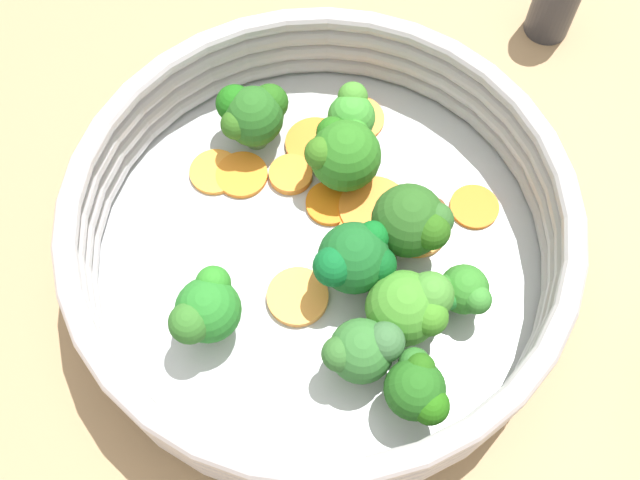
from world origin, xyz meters
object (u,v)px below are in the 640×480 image
(carrot_slice_1, at_px, (215,172))
(broccoli_floret_3, at_px, (355,259))
(carrot_slice_2, at_px, (330,203))
(broccoli_floret_4, at_px, (410,307))
(mushroom_piece_0, at_px, (382,262))
(broccoli_floret_8, at_px, (363,350))
(broccoli_floret_6, at_px, (352,117))
(broccoli_floret_7, at_px, (342,154))
(carrot_slice_5, at_px, (474,207))
(broccoli_floret_2, at_px, (413,222))
(carrot_slice_8, at_px, (374,209))
(broccoli_floret_1, at_px, (206,310))
(carrot_slice_7, at_px, (298,297))
(carrot_slice_6, at_px, (315,144))
(carrot_slice_9, at_px, (357,119))
(skillet, at_px, (320,256))
(broccoli_floret_0, at_px, (417,389))
(carrot_slice_3, at_px, (416,227))
(broccoli_floret_5, at_px, (462,291))
(broccoli_floret_9, at_px, (252,114))
(mushroom_piece_1, at_px, (434,213))
(carrot_slice_10, at_px, (363,237))
(carrot_slice_4, at_px, (291,174))
(carrot_slice_0, at_px, (242,175))

(carrot_slice_1, xyz_separation_m, broccoli_floret_3, (0.12, 0.04, 0.03))
(carrot_slice_2, distance_m, broccoli_floret_4, 0.10)
(broccoli_floret_4, distance_m, mushroom_piece_0, 0.05)
(carrot_slice_2, height_order, broccoli_floret_8, broccoli_floret_8)
(broccoli_floret_6, distance_m, broccoli_floret_7, 0.03)
(carrot_slice_5, xyz_separation_m, broccoli_floret_2, (0.00, -0.06, 0.03))
(carrot_slice_5, relative_size, carrot_slice_8, 0.69)
(broccoli_floret_1, bearing_deg, carrot_slice_7, 78.59)
(carrot_slice_8, bearing_deg, carrot_slice_6, -174.52)
(carrot_slice_9, xyz_separation_m, broccoli_floret_2, (0.10, -0.03, 0.03))
(broccoli_floret_1, height_order, broccoli_floret_6, broccoli_floret_1)
(carrot_slice_8, xyz_separation_m, broccoli_floret_7, (-0.03, -0.00, 0.03))
(carrot_slice_1, bearing_deg, broccoli_floret_3, 17.49)
(skillet, bearing_deg, carrot_slice_8, 97.26)
(mushroom_piece_0, bearing_deg, carrot_slice_2, -175.56)
(broccoli_floret_0, bearing_deg, carrot_slice_5, 127.70)
(carrot_slice_1, bearing_deg, broccoli_floret_7, 56.10)
(broccoli_floret_8, bearing_deg, carrot_slice_1, -176.31)
(carrot_slice_1, relative_size, carrot_slice_5, 1.06)
(carrot_slice_3, relative_size, carrot_slice_7, 1.12)
(carrot_slice_8, relative_size, broccoli_floret_0, 0.98)
(broccoli_floret_2, relative_size, broccoli_floret_3, 1.04)
(carrot_slice_7, distance_m, broccoli_floret_5, 0.10)
(broccoli_floret_4, xyz_separation_m, broccoli_floret_6, (-0.14, 0.05, -0.00))
(broccoli_floret_2, bearing_deg, broccoli_floret_9, -161.17)
(carrot_slice_9, distance_m, broccoli_floret_5, 0.16)
(carrot_slice_3, height_order, broccoli_floret_2, broccoli_floret_2)
(carrot_slice_3, bearing_deg, mushroom_piece_1, 93.90)
(carrot_slice_5, xyz_separation_m, broccoli_floret_0, (0.09, -0.11, 0.03))
(carrot_slice_9, relative_size, broccoli_floret_8, 0.81)
(carrot_slice_7, bearing_deg, broccoli_floret_0, 14.20)
(carrot_slice_2, height_order, carrot_slice_5, same)
(carrot_slice_10, relative_size, broccoli_floret_6, 0.86)
(carrot_slice_6, height_order, carrot_slice_10, same)
(skillet, relative_size, broccoli_floret_5, 8.07)
(carrot_slice_4, bearing_deg, broccoli_floret_3, -3.90)
(mushroom_piece_1, bearing_deg, broccoli_floret_3, -81.38)
(carrot_slice_8, xyz_separation_m, carrot_slice_9, (-0.07, 0.03, -0.00))
(carrot_slice_0, xyz_separation_m, broccoli_floret_6, (0.01, 0.08, 0.02))
(skillet, height_order, broccoli_floret_2, broccoli_floret_2)
(broccoli_floret_7, bearing_deg, broccoli_floret_3, -27.06)
(carrot_slice_0, distance_m, carrot_slice_6, 0.06)
(broccoli_floret_9, bearing_deg, carrot_slice_10, 11.48)
(broccoli_floret_0, height_order, broccoli_floret_7, broccoli_floret_7)
(carrot_slice_6, relative_size, broccoli_floret_2, 0.73)
(broccoli_floret_0, height_order, broccoli_floret_9, broccoli_floret_9)
(carrot_slice_2, distance_m, carrot_slice_3, 0.06)
(carrot_slice_5, relative_size, mushroom_piece_0, 1.60)
(carrot_slice_6, height_order, broccoli_floret_2, broccoli_floret_2)
(broccoli_floret_8, bearing_deg, carrot_slice_5, 112.31)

